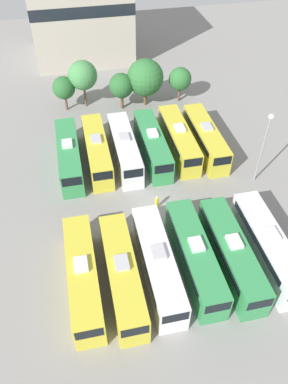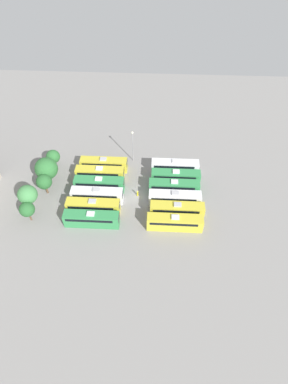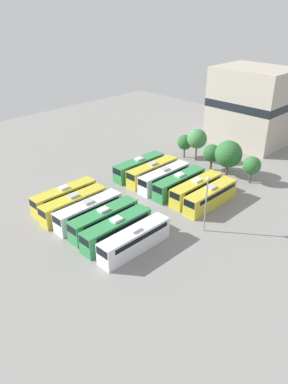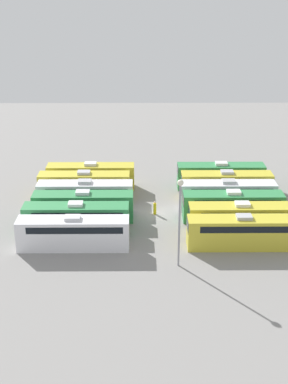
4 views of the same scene
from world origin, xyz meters
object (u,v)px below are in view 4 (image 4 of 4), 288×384
at_px(bus_1, 85,185).
at_px(bus_3, 84,206).
at_px(bus_2, 86,194).
at_px(bus_4, 77,218).
at_px(bus_11, 243,231).
at_px(bus_0, 91,175).
at_px(worker_person, 155,208).
at_px(bus_7, 227,184).
at_px(bus_10, 242,218).
at_px(bus_5, 74,232).
at_px(light_pole, 180,210).
at_px(bus_8, 228,194).
at_px(bus_9, 233,205).
at_px(bus_6, 221,175).

relative_size(bus_1, bus_3, 1.00).
xyz_separation_m(bus_1, bus_2, (3.33, 0.43, 0.00)).
xyz_separation_m(bus_2, bus_4, (6.99, -0.33, 0.00)).
distance_m(bus_1, bus_3, 6.91).
bearing_deg(bus_11, bus_0, -134.86).
bearing_deg(worker_person, bus_2, -103.31).
relative_size(bus_1, bus_7, 1.00).
height_order(bus_3, bus_11, same).
relative_size(bus_1, bus_10, 1.00).
height_order(bus_2, bus_5, same).
height_order(bus_3, bus_5, same).
bearing_deg(worker_person, bus_4, -60.58).
bearing_deg(bus_10, bus_2, -111.71).
xyz_separation_m(bus_0, light_pole, (21.28, 10.37, 4.21)).
bearing_deg(bus_8, bus_7, 174.54).
distance_m(bus_4, bus_8, 19.21).
relative_size(bus_4, bus_5, 1.00).
distance_m(bus_1, bus_8, 18.33).
distance_m(bus_0, bus_3, 10.32).
xyz_separation_m(bus_5, bus_10, (-3.49, 18.25, 0.00)).
bearing_deg(bus_9, bus_10, 6.22).
bearing_deg(light_pole, bus_8, 153.84).
xyz_separation_m(bus_1, bus_9, (6.95, 18.05, 0.00)).
bearing_deg(bus_1, light_pole, 31.47).
bearing_deg(bus_10, bus_6, -178.61).
relative_size(bus_1, bus_9, 1.00).
bearing_deg(bus_9, bus_5, -68.49).
bearing_deg(bus_0, bus_11, 45.14).
height_order(bus_8, light_pole, light_pole).
distance_m(bus_10, light_pole, 11.32).
relative_size(bus_3, light_pole, 1.29).
distance_m(bus_1, bus_4, 10.32).
bearing_deg(bus_9, light_pole, -33.19).
bearing_deg(bus_10, bus_8, -176.63).
distance_m(bus_3, light_pole, 15.68).
height_order(bus_3, worker_person, bus_3).
distance_m(bus_5, bus_7, 22.91).
bearing_deg(bus_2, worker_person, 76.69).
relative_size(bus_8, bus_11, 1.00).
bearing_deg(bus_0, bus_5, -1.20).
relative_size(bus_9, light_pole, 1.29).
bearing_deg(bus_2, bus_4, -2.73).
relative_size(bus_6, bus_9, 1.00).
relative_size(bus_3, bus_4, 1.00).
distance_m(bus_5, bus_6, 24.99).
relative_size(bus_0, bus_7, 1.00).
bearing_deg(bus_10, bus_11, -7.55).
bearing_deg(bus_6, bus_0, -90.01).
bearing_deg(bus_4, bus_7, 119.47).
height_order(bus_0, bus_11, same).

